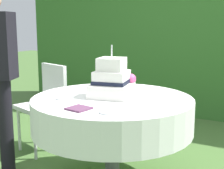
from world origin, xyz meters
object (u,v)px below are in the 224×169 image
Objects in this scene: cake_table at (112,114)px; garden_chair at (46,99)px; serving_plate_far at (154,97)px; serving_plate_near at (65,98)px; wedding_cake at (112,81)px; serving_plate_right at (109,112)px; napkin_stack at (79,108)px; serving_plate_left at (124,86)px.

garden_chair reaches higher than cake_table.
serving_plate_far reaches higher than cake_table.
serving_plate_far is (0.59, 0.35, 0.00)m from serving_plate_near.
wedding_cake reaches higher than serving_plate_far.
cake_table is at bearing 116.15° from serving_plate_right.
garden_chair is (-1.18, 0.78, -0.21)m from serving_plate_right.
serving_plate_far is (0.29, 0.14, 0.14)m from cake_table.
garden_chair reaches higher than serving_plate_near.
serving_plate_far is 0.64m from napkin_stack.
napkin_stack is 1.27m from garden_chair.
napkin_stack is (-0.32, -0.56, 0.00)m from serving_plate_far.
serving_plate_left is 0.14× the size of garden_chair.
serving_plate_right is at bearing -20.19° from serving_plate_near.
wedding_cake is at bearing -159.57° from serving_plate_far.
garden_chair is at bearing 169.01° from serving_plate_far.
serving_plate_right is 0.15× the size of garden_chair.
napkin_stack is 0.16× the size of garden_chair.
garden_chair reaches higher than napkin_stack.
cake_table is 0.39m from serving_plate_near.
serving_plate_near is 0.53m from serving_plate_right.
serving_plate_far is at bearing 20.43° from wedding_cake.
cake_table is 3.09× the size of wedding_cake.
cake_table is 1.07m from garden_chair.
garden_chair is at bearing 139.95° from napkin_stack.
wedding_cake is at bearing 120.04° from cake_table.
napkin_stack is at bearing -84.14° from serving_plate_left.
serving_plate_right is (0.31, -0.82, 0.00)m from serving_plate_left.
wedding_cake is 0.49m from serving_plate_right.
cake_table is 0.26m from wedding_cake.
serving_plate_left is at bearing 144.48° from serving_plate_far.
serving_plate_far is at bearing 79.86° from serving_plate_right.
serving_plate_near and serving_plate_left have the same top height.
wedding_cake reaches higher than cake_table.
serving_plate_near is 0.94m from garden_chair.
serving_plate_far is 1.06× the size of napkin_stack.
serving_plate_far is 1.19× the size of serving_plate_left.
wedding_cake is 2.98× the size of serving_plate_right.
napkin_stack reaches higher than cake_table.
serving_plate_left is (-0.11, 0.43, 0.14)m from cake_table.
serving_plate_far is 1.09× the size of serving_plate_right.
cake_table is 9.03× the size of serving_plate_near.
wedding_cake is 3.26× the size of serving_plate_left.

